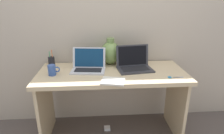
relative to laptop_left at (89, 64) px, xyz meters
The scene contains 11 objects.
ground_plane 0.85m from the laptop_left, 15.80° to the right, with size 6.00×6.00×0.00m, color #564C47.
back_wall 0.54m from the laptop_left, 50.48° to the left, with size 4.40×0.04×2.40m, color #BCAD99.
desk 0.33m from the laptop_left, 15.80° to the right, with size 1.50×0.63×0.75m.
laptop_left is the anchor object (origin of this frame).
laptop_right 0.47m from the laptop_left, ahead, with size 0.38×0.29×0.24m.
green_vase 0.31m from the laptop_left, 38.35° to the left, with size 0.22×0.22×0.29m.
notebook_stack 0.40m from the laptop_left, 54.42° to the right, with size 0.21×0.16×0.02m, color silver.
coffee_mug 0.36m from the laptop_left, 161.29° to the right, with size 0.12×0.07×0.10m.
pen_cup 0.45m from the laptop_left, 157.84° to the left, with size 0.07×0.07×0.18m.
scissors 0.84m from the laptop_left, 17.98° to the right, with size 0.15×0.04×0.01m.
power_brick 0.82m from the laptop_left, ahead, with size 0.07×0.07×0.03m, color white.
Camera 1 is at (-0.13, -1.82, 1.47)m, focal length 30.87 mm.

